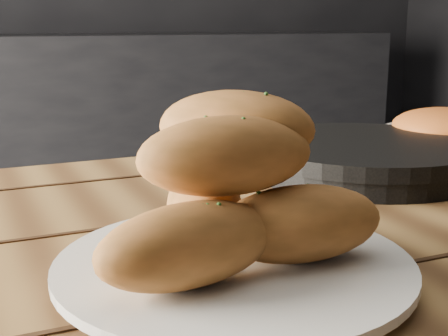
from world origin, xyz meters
The scene contains 6 objects.
counter centered at (0.00, 1.70, 0.45)m, with size 2.80×0.60×0.90m, color black.
table centered at (-0.20, -0.60, 0.65)m, with size 1.48×0.85×0.75m.
plate centered at (-0.40, -0.67, 0.76)m, with size 0.29×0.29×0.02m.
bread_rolls centered at (-0.40, -0.66, 0.82)m, with size 0.25×0.20×0.13m.
skillet centered at (-0.08, -0.40, 0.77)m, with size 0.44×0.32×0.05m.
bowl centered at (0.11, -0.35, 0.78)m, with size 0.19×0.19×0.07m.
Camera 1 is at (-0.60, -1.10, 0.96)m, focal length 50.00 mm.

